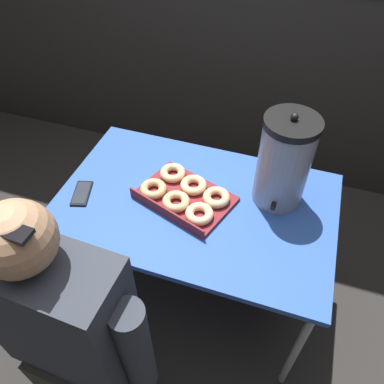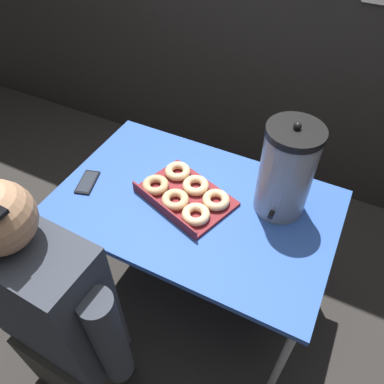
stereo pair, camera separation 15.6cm
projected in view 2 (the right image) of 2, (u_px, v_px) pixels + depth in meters
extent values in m
plane|color=#2D2B28|center=(194.00, 288.00, 2.12)|extent=(12.00, 12.00, 0.00)
cube|color=#2D56B2|center=(195.00, 205.00, 1.61)|extent=(1.18, 0.75, 0.03)
cylinder|color=#ADADB2|center=(66.00, 261.00, 1.84)|extent=(0.03, 0.03, 0.70)
cylinder|color=#ADADB2|center=(280.00, 365.00, 1.50)|extent=(0.03, 0.03, 0.70)
cylinder|color=#ADADB2|center=(138.00, 178.00, 2.25)|extent=(0.03, 0.03, 0.70)
cylinder|color=#ADADB2|center=(319.00, 245.00, 1.91)|extent=(0.03, 0.03, 0.70)
cube|color=maroon|center=(186.00, 196.00, 1.62)|extent=(0.46, 0.38, 0.02)
cube|color=maroon|center=(163.00, 208.00, 1.53)|extent=(0.37, 0.13, 0.04)
torus|color=tan|center=(156.00, 185.00, 1.63)|extent=(0.14, 0.14, 0.04)
torus|color=#DCAE7B|center=(175.00, 200.00, 1.57)|extent=(0.16, 0.16, 0.04)
torus|color=#EEC08D|center=(196.00, 214.00, 1.51)|extent=(0.12, 0.12, 0.04)
torus|color=#E5B784|center=(178.00, 171.00, 1.69)|extent=(0.16, 0.16, 0.04)
torus|color=#E9BB88|center=(196.00, 185.00, 1.63)|extent=(0.15, 0.15, 0.04)
torus|color=#E7B986|center=(216.00, 200.00, 1.57)|extent=(0.12, 0.12, 0.04)
cylinder|color=#939399|center=(286.00, 174.00, 1.45)|extent=(0.21, 0.21, 0.37)
cylinder|color=black|center=(296.00, 132.00, 1.31)|extent=(0.22, 0.22, 0.03)
sphere|color=black|center=(298.00, 126.00, 1.29)|extent=(0.03, 0.03, 0.03)
cylinder|color=black|center=(272.00, 213.00, 1.47)|extent=(0.02, 0.05, 0.02)
cube|color=black|center=(87.00, 182.00, 1.68)|extent=(0.11, 0.16, 0.01)
cube|color=#2D333D|center=(87.00, 181.00, 1.68)|extent=(0.09, 0.14, 0.00)
cube|color=#33332D|center=(78.00, 357.00, 1.65)|extent=(0.39, 0.28, 0.44)
cube|color=#333842|center=(44.00, 297.00, 1.26)|extent=(0.49, 0.23, 0.63)
cylinder|color=#333842|center=(109.00, 340.00, 1.19)|extent=(0.11, 0.11, 0.50)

